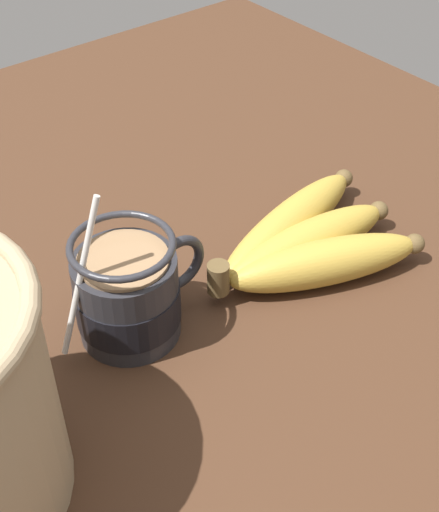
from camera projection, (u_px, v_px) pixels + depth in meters
table at (175, 286)px, 68.95cm from camera, size 99.64×99.64×3.98cm
coffee_mug at (128, 294)px, 59.14cm from camera, size 14.53×8.85×15.07cm
banana_bunch at (307, 242)px, 67.49cm from camera, size 22.77×15.92×4.44cm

